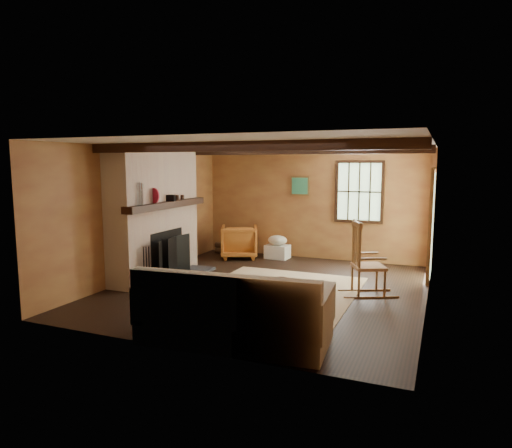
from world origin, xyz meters
The scene contains 10 objects.
ground centered at (0.00, 0.00, 0.00)m, with size 5.50×5.50×0.00m, color black.
room_envelope centered at (0.22, 0.26, 1.63)m, with size 5.02×5.52×2.44m.
fireplace centered at (-2.23, 0.00, 1.10)m, with size 1.02×2.30×2.40m.
rug centered at (0.20, -0.20, 0.00)m, with size 2.50×3.00×0.01m, color tan.
rocking_chair centered at (1.56, 0.26, 0.51)m, with size 0.98×0.77×1.20m.
sofa centered at (0.46, -2.33, 0.32)m, with size 2.31×1.18×0.90m.
firewood_pile centered at (-1.88, 2.41, 0.13)m, with size 0.73×0.13×0.26m.
laundry_basket centered at (-0.70, 2.38, 0.15)m, with size 0.50×0.38×0.30m, color white.
basket_pillow centered at (-0.70, 2.38, 0.41)m, with size 0.43×0.35×0.22m, color beige.
armchair centered at (-1.51, 2.12, 0.37)m, with size 0.78×0.80×0.73m, color #BF6026.
Camera 1 is at (2.67, -6.99, 2.10)m, focal length 32.00 mm.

